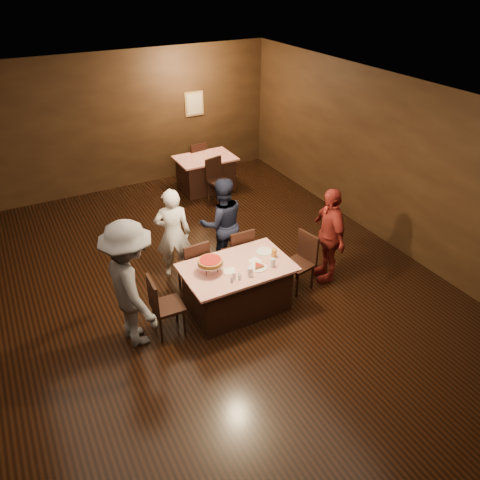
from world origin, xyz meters
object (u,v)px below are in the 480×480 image
at_px(glass_front_left, 250,272).
at_px(glass_front_right, 273,263).
at_px(glass_amber, 274,253).
at_px(main_table, 237,288).
at_px(pizza_stand, 210,262).
at_px(chair_far_right, 237,252).
at_px(diner_red_shirt, 329,235).
at_px(chair_end_right, 298,263).
at_px(chair_back_near, 219,181).
at_px(back_table, 206,173).
at_px(chair_far_left, 193,265).
at_px(diner_navy_hoodie, 222,223).
at_px(plate_empty, 264,251).
at_px(diner_white_jacket, 173,234).
at_px(chair_back_far, 195,161).
at_px(chair_end_left, 168,305).
at_px(diner_grey_knit, 131,285).

relative_size(glass_front_left, glass_front_right, 1.00).
relative_size(glass_front_left, glass_amber, 1.00).
distance_m(main_table, pizza_stand, 0.70).
bearing_deg(pizza_stand, main_table, -7.13).
height_order(chair_far_right, diner_red_shirt, diner_red_shirt).
xyz_separation_m(chair_far_right, chair_end_right, (0.70, -0.75, 0.00)).
bearing_deg(chair_back_near, chair_end_right, -107.35).
distance_m(main_table, diner_red_shirt, 1.74).
height_order(chair_far_right, glass_front_left, chair_far_right).
xyz_separation_m(diner_red_shirt, glass_front_right, (-1.24, -0.29, 0.03)).
xyz_separation_m(back_table, chair_far_left, (-1.78, -3.40, 0.09)).
bearing_deg(chair_far_left, glass_front_left, 110.72).
distance_m(chair_far_right, diner_navy_hoodie, 0.56).
bearing_deg(plate_empty, chair_far_left, 147.72).
relative_size(main_table, plate_empty, 6.40).
bearing_deg(diner_white_jacket, back_table, -104.62).
xyz_separation_m(chair_back_near, chair_back_far, (0.00, 1.30, 0.00)).
height_order(plate_empty, glass_front_right, glass_front_right).
bearing_deg(chair_end_left, diner_grey_knit, 84.47).
bearing_deg(main_table, pizza_stand, 172.87).
xyz_separation_m(main_table, diner_white_jacket, (-0.50, 1.27, 0.41)).
xyz_separation_m(chair_far_right, diner_navy_hoodie, (-0.05, 0.44, 0.33)).
height_order(chair_back_far, pizza_stand, pizza_stand).
relative_size(plate_empty, glass_amber, 1.79).
height_order(chair_back_near, glass_amber, chair_back_near).
relative_size(back_table, glass_front_right, 9.29).
height_order(chair_far_left, diner_red_shirt, diner_red_shirt).
bearing_deg(diner_red_shirt, chair_back_far, -163.65).
bearing_deg(chair_far_right, pizza_stand, 42.47).
distance_m(chair_far_right, chair_end_right, 1.03).
bearing_deg(chair_back_far, diner_grey_knit, 50.37).
bearing_deg(chair_back_near, pizza_stand, -130.32).
bearing_deg(glass_front_right, back_table, 78.01).
distance_m(chair_back_far, glass_amber, 4.88).
bearing_deg(chair_end_right, glass_front_right, -80.20).
xyz_separation_m(chair_back_far, glass_front_left, (-1.33, -5.05, 0.37)).
bearing_deg(chair_end_right, chair_end_left, -101.24).
relative_size(back_table, plate_empty, 5.20).
bearing_deg(chair_back_near, glass_front_left, -122.22).
relative_size(chair_end_left, diner_navy_hoodie, 0.59).
height_order(chair_far_right, glass_amber, chair_far_right).
xyz_separation_m(chair_far_left, chair_end_right, (1.50, -0.75, 0.00)).
bearing_deg(pizza_stand, diner_navy_hoodie, 56.80).
relative_size(main_table, chair_end_right, 1.68).
xyz_separation_m(chair_far_left, chair_end_left, (-0.70, -0.75, 0.00)).
xyz_separation_m(back_table, chair_back_far, (0.00, 0.60, 0.09)).
bearing_deg(chair_back_far, glass_front_right, 71.75).
xyz_separation_m(diner_red_shirt, glass_amber, (-1.09, -0.09, 0.03)).
bearing_deg(chair_far_left, diner_navy_hoodie, -151.83).
distance_m(chair_end_left, pizza_stand, 0.85).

